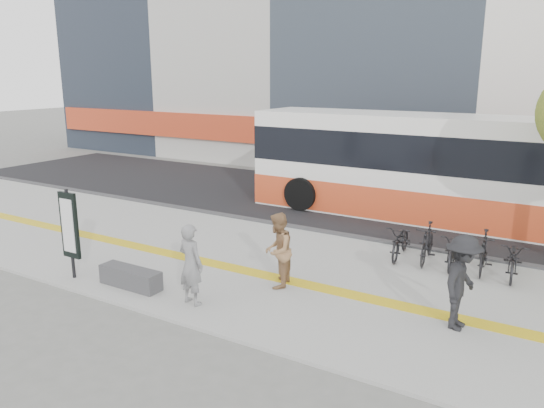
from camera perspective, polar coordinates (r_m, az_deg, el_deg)
The scene contains 12 objects.
ground at distance 12.16m, azimuth -2.07°, elevation -9.83°, with size 120.00×120.00×0.00m, color slate.
sidewalk at distance 13.33m, azimuth 1.46°, elevation -7.43°, with size 40.00×7.00×0.08m, color gray.
tactile_strip at distance 12.91m, azimuth 0.36°, elevation -7.94°, with size 40.00×0.45×0.01m, color gold.
street at distance 19.90m, azimuth 12.15°, elevation -0.49°, with size 40.00×8.00×0.06m, color black.
curb at distance 16.29m, azimuth 7.54°, elevation -3.40°, with size 40.00×0.25×0.14m, color #323234.
bench at distance 12.74m, azimuth -15.06°, elevation -7.69°, with size 1.60×0.45×0.45m, color #323234.
signboard at distance 13.38m, azimuth -21.08°, elevation -2.30°, with size 0.55×0.10×2.20m.
bus at distance 18.54m, azimuth 17.88°, elevation 3.38°, with size 13.13×3.11×3.49m.
bicycle_row at distance 14.23m, azimuth 19.15°, elevation -4.59°, with size 3.56×1.81×1.02m.
seated_woman at distance 11.36m, azimuth -8.79°, elevation -6.47°, with size 0.65×0.43×1.78m, color black.
pedestrian_tan at distance 12.11m, azimuth 0.63°, elevation -5.04°, with size 0.85×0.66×1.76m, color #956D47.
pedestrian_dark at distance 10.79m, azimuth 19.84°, elevation -8.00°, with size 1.22×0.70×1.88m, color black.
Camera 1 is at (6.08, -9.31, 4.92)m, focal length 34.78 mm.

